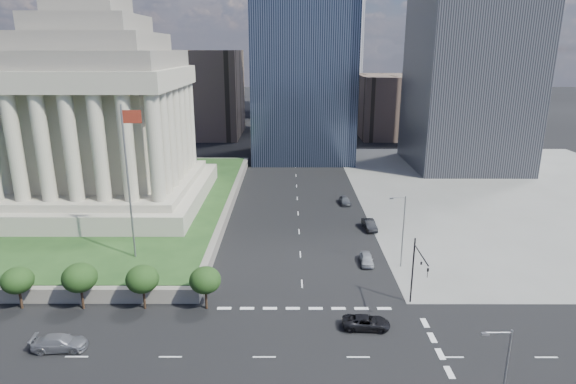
{
  "coord_description": "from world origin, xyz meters",
  "views": [
    {
      "loc": [
        -1.65,
        -34.57,
        28.26
      ],
      "look_at": [
        -1.74,
        13.35,
        14.01
      ],
      "focal_mm": 30.0,
      "sensor_mm": 36.0,
      "label": 1
    }
  ],
  "objects_px": {
    "traffic_signal_ne": "(417,268)",
    "pickup_truck": "(366,322)",
    "street_lamp_south": "(501,384)",
    "street_lamp_north": "(402,227)",
    "parked_sedan_mid": "(369,225)",
    "parked_sedan_far": "(345,200)",
    "suv_grey": "(60,343)",
    "war_memorial": "(98,92)",
    "flagpole": "(129,175)",
    "parked_sedan_near": "(367,259)"
  },
  "relations": [
    {
      "from": "war_memorial",
      "to": "traffic_signal_ne",
      "type": "xyz_separation_m",
      "value": [
        46.5,
        -34.3,
        -16.15
      ]
    },
    {
      "from": "traffic_signal_ne",
      "to": "street_lamp_south",
      "type": "height_order",
      "value": "street_lamp_south"
    },
    {
      "from": "suv_grey",
      "to": "parked_sedan_far",
      "type": "height_order",
      "value": "suv_grey"
    },
    {
      "from": "street_lamp_south",
      "to": "parked_sedan_near",
      "type": "relative_size",
      "value": 2.36
    },
    {
      "from": "pickup_truck",
      "to": "parked_sedan_mid",
      "type": "height_order",
      "value": "parked_sedan_mid"
    },
    {
      "from": "street_lamp_north",
      "to": "parked_sedan_mid",
      "type": "xyz_separation_m",
      "value": [
        -1.83,
        14.08,
        -4.88
      ]
    },
    {
      "from": "flagpole",
      "to": "street_lamp_south",
      "type": "height_order",
      "value": "flagpole"
    },
    {
      "from": "traffic_signal_ne",
      "to": "pickup_truck",
      "type": "bearing_deg",
      "value": -148.38
    },
    {
      "from": "flagpole",
      "to": "pickup_truck",
      "type": "xyz_separation_m",
      "value": [
        28.33,
        -14.0,
        -12.42
      ]
    },
    {
      "from": "traffic_signal_ne",
      "to": "pickup_truck",
      "type": "height_order",
      "value": "traffic_signal_ne"
    },
    {
      "from": "parked_sedan_far",
      "to": "flagpole",
      "type": "bearing_deg",
      "value": -140.8
    },
    {
      "from": "street_lamp_south",
      "to": "traffic_signal_ne",
      "type": "bearing_deg",
      "value": 92.41
    },
    {
      "from": "flagpole",
      "to": "street_lamp_north",
      "type": "xyz_separation_m",
      "value": [
        35.16,
        1.0,
        -7.45
      ]
    },
    {
      "from": "traffic_signal_ne",
      "to": "street_lamp_south",
      "type": "relative_size",
      "value": 0.8
    },
    {
      "from": "war_memorial",
      "to": "suv_grey",
      "type": "distance_m",
      "value": 47.69
    },
    {
      "from": "street_lamp_north",
      "to": "parked_sedan_mid",
      "type": "relative_size",
      "value": 2.11
    },
    {
      "from": "pickup_truck",
      "to": "suv_grey",
      "type": "xyz_separation_m",
      "value": [
        -30.54,
        -3.83,
        0.07
      ]
    },
    {
      "from": "street_lamp_north",
      "to": "parked_sedan_mid",
      "type": "distance_m",
      "value": 15.01
    },
    {
      "from": "parked_sedan_mid",
      "to": "traffic_signal_ne",
      "type": "bearing_deg",
      "value": -93.48
    },
    {
      "from": "flagpole",
      "to": "war_memorial",
      "type": "bearing_deg",
      "value": 116.89
    },
    {
      "from": "flagpole",
      "to": "suv_grey",
      "type": "xyz_separation_m",
      "value": [
        -2.22,
        -17.83,
        -12.35
      ]
    },
    {
      "from": "street_lamp_south",
      "to": "street_lamp_north",
      "type": "bearing_deg",
      "value": 90.0
    },
    {
      "from": "parked_sedan_far",
      "to": "parked_sedan_mid",
      "type": "bearing_deg",
      "value": -82.99
    },
    {
      "from": "traffic_signal_ne",
      "to": "street_lamp_north",
      "type": "xyz_separation_m",
      "value": [
        0.83,
        11.3,
        0.41
      ]
    },
    {
      "from": "street_lamp_south",
      "to": "parked_sedan_near",
      "type": "xyz_separation_m",
      "value": [
        -4.33,
        31.92,
        -4.94
      ]
    },
    {
      "from": "flagpole",
      "to": "pickup_truck",
      "type": "height_order",
      "value": "flagpole"
    },
    {
      "from": "street_lamp_south",
      "to": "pickup_truck",
      "type": "bearing_deg",
      "value": 113.12
    },
    {
      "from": "pickup_truck",
      "to": "parked_sedan_far",
      "type": "relative_size",
      "value": 1.15
    },
    {
      "from": "war_memorial",
      "to": "flagpole",
      "type": "relative_size",
      "value": 1.95
    },
    {
      "from": "suv_grey",
      "to": "parked_sedan_far",
      "type": "relative_size",
      "value": 1.2
    },
    {
      "from": "traffic_signal_ne",
      "to": "street_lamp_south",
      "type": "distance_m",
      "value": 19.72
    },
    {
      "from": "war_memorial",
      "to": "parked_sedan_far",
      "type": "distance_m",
      "value": 47.92
    },
    {
      "from": "pickup_truck",
      "to": "flagpole",
      "type": "bearing_deg",
      "value": 66.74
    },
    {
      "from": "war_memorial",
      "to": "pickup_truck",
      "type": "bearing_deg",
      "value": -43.18
    },
    {
      "from": "pickup_truck",
      "to": "suv_grey",
      "type": "bearing_deg",
      "value": 100.18
    },
    {
      "from": "flagpole",
      "to": "suv_grey",
      "type": "height_order",
      "value": "flagpole"
    },
    {
      "from": "traffic_signal_ne",
      "to": "parked_sedan_near",
      "type": "distance_m",
      "value": 13.5
    },
    {
      "from": "traffic_signal_ne",
      "to": "parked_sedan_far",
      "type": "bearing_deg",
      "value": 95.15
    },
    {
      "from": "suv_grey",
      "to": "parked_sedan_mid",
      "type": "bearing_deg",
      "value": -50.61
    },
    {
      "from": "flagpole",
      "to": "parked_sedan_near",
      "type": "xyz_separation_m",
      "value": [
        30.83,
        1.92,
        -12.39
      ]
    },
    {
      "from": "pickup_truck",
      "to": "parked_sedan_far",
      "type": "bearing_deg",
      "value": -0.33
    },
    {
      "from": "war_memorial",
      "to": "pickup_truck",
      "type": "height_order",
      "value": "war_memorial"
    },
    {
      "from": "suv_grey",
      "to": "pickup_truck",
      "type": "bearing_deg",
      "value": -86.26
    },
    {
      "from": "street_lamp_north",
      "to": "pickup_truck",
      "type": "xyz_separation_m",
      "value": [
        -6.83,
        -15.0,
        -4.97
      ]
    },
    {
      "from": "traffic_signal_ne",
      "to": "street_lamp_north",
      "type": "distance_m",
      "value": 11.34
    },
    {
      "from": "street_lamp_south",
      "to": "street_lamp_north",
      "type": "height_order",
      "value": "same"
    },
    {
      "from": "street_lamp_south",
      "to": "street_lamp_north",
      "type": "relative_size",
      "value": 1.0
    },
    {
      "from": "flagpole",
      "to": "street_lamp_south",
      "type": "bearing_deg",
      "value": -40.47
    },
    {
      "from": "parked_sedan_near",
      "to": "parked_sedan_far",
      "type": "height_order",
      "value": "parked_sedan_far"
    },
    {
      "from": "parked_sedan_near",
      "to": "street_lamp_south",
      "type": "bearing_deg",
      "value": -79.69
    }
  ]
}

